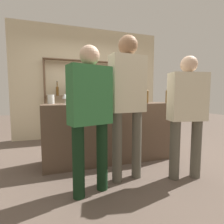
{
  "coord_description": "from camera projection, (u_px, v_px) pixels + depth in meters",
  "views": [
    {
      "loc": [
        -0.91,
        -2.75,
        1.09
      ],
      "look_at": [
        0.0,
        0.0,
        0.81
      ],
      "focal_mm": 28.0,
      "sensor_mm": 36.0,
      "label": 1
    }
  ],
  "objects": [
    {
      "name": "ground_plane",
      "position": [
        112.0,
        159.0,
        2.98
      ],
      "size": [
        16.0,
        16.0,
        0.0
      ],
      "primitive_type": "plane",
      "color": "brown"
    },
    {
      "name": "bar_counter",
      "position": [
        112.0,
        132.0,
        2.94
      ],
      "size": [
        2.19,
        0.57,
        0.96
      ],
      "primitive_type": "cube",
      "color": "brown",
      "rests_on": "ground_plane"
    },
    {
      "name": "back_wall",
      "position": [
        90.0,
        84.0,
        4.63
      ],
      "size": [
        3.79,
        0.12,
        2.8
      ],
      "primitive_type": "cube",
      "color": "beige",
      "rests_on": "ground_plane"
    },
    {
      "name": "back_shelf",
      "position": [
        91.0,
        88.0,
        4.47
      ],
      "size": [
        2.28,
        0.18,
        1.95
      ],
      "color": "brown",
      "rests_on": "ground_plane"
    },
    {
      "name": "counter_bottle_0",
      "position": [
        146.0,
        95.0,
        2.89
      ],
      "size": [
        0.08,
        0.08,
        0.35
      ],
      "color": "brown",
      "rests_on": "bar_counter"
    },
    {
      "name": "counter_bottle_1",
      "position": [
        168.0,
        95.0,
        3.04
      ],
      "size": [
        0.08,
        0.08,
        0.33
      ],
      "color": "brown",
      "rests_on": "bar_counter"
    },
    {
      "name": "counter_bottle_2",
      "position": [
        139.0,
        96.0,
        3.0
      ],
      "size": [
        0.09,
        0.09,
        0.32
      ],
      "color": "black",
      "rests_on": "bar_counter"
    },
    {
      "name": "counter_bottle_3",
      "position": [
        123.0,
        96.0,
        2.78
      ],
      "size": [
        0.08,
        0.08,
        0.34
      ],
      "color": "#0F1956",
      "rests_on": "bar_counter"
    },
    {
      "name": "wine_glass",
      "position": [
        65.0,
        96.0,
        2.5
      ],
      "size": [
        0.08,
        0.08,
        0.16
      ],
      "color": "silver",
      "rests_on": "bar_counter"
    },
    {
      "name": "cork_jar",
      "position": [
        51.0,
        99.0,
        2.75
      ],
      "size": [
        0.1,
        0.1,
        0.15
      ],
      "color": "silver",
      "rests_on": "bar_counter"
    },
    {
      "name": "customer_right",
      "position": [
        187.0,
        109.0,
        2.24
      ],
      "size": [
        0.5,
        0.29,
        1.58
      ],
      "rotation": [
        0.0,
        0.0,
        1.38
      ],
      "color": "#575347",
      "rests_on": "ground_plane"
    },
    {
      "name": "customer_center",
      "position": [
        128.0,
        96.0,
        2.18
      ],
      "size": [
        0.47,
        0.24,
        1.82
      ],
      "rotation": [
        0.0,
        0.0,
        1.67
      ],
      "color": "#575347",
      "rests_on": "ground_plane"
    },
    {
      "name": "customer_left",
      "position": [
        90.0,
        110.0,
        1.87
      ],
      "size": [
        0.49,
        0.32,
        1.61
      ],
      "rotation": [
        0.0,
        0.0,
        1.86
      ],
      "color": "black",
      "rests_on": "ground_plane"
    }
  ]
}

